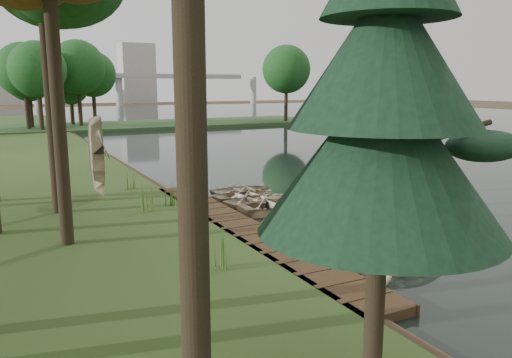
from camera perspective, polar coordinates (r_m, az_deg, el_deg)
name	(u,v)px	position (r m, az deg, el deg)	size (l,w,h in m)	color
ground	(279,228)	(19.22, 2.67, -5.64)	(300.00, 300.00, 0.00)	#3D2F1D
water	(439,140)	(53.51, 20.15, 4.22)	(130.00, 200.00, 0.05)	black
boardwalk	(242,230)	(18.46, -1.65, -5.84)	(1.60, 16.00, 0.30)	#392716
peninsula	(144,125)	(68.38, -12.68, 6.03)	(50.00, 14.00, 0.45)	#26441E
far_trees	(116,77)	(67.43, -15.69, 11.11)	(45.60, 5.60, 8.80)	black
bridge	(88,79)	(137.68, -18.62, 10.77)	(95.90, 4.00, 8.60)	#A5A5A0
building_a	(137,74)	(160.88, -13.45, 11.61)	(10.00, 8.00, 18.00)	#A5A5A0
building_b	(11,84)	(161.03, -26.19, 9.76)	(8.00, 8.00, 12.00)	#A5A5A0
rowboat_0	(398,257)	(15.52, 15.96, -8.54)	(2.38, 3.33, 0.69)	#CAB693
rowboat_1	(372,244)	(16.41, 13.06, -7.23)	(2.58, 3.62, 0.75)	#CAB693
rowboat_2	(349,231)	(17.69, 10.54, -5.82)	(2.61, 3.66, 0.76)	#2D7E71
rowboat_3	(324,222)	(18.57, 7.83, -4.84)	(2.82, 3.94, 0.82)	#CAB693
rowboat_4	(307,214)	(19.84, 5.83, -3.96)	(2.45, 3.43, 0.71)	#CAB693
rowboat_5	(281,203)	(21.37, 2.91, -2.74)	(2.72, 3.81, 0.79)	#CAB693
rowboat_6	(260,198)	(22.40, 0.46, -2.24)	(2.38, 3.33, 0.69)	#CAB693
rowboat_7	(245,193)	(23.55, -1.31, -1.65)	(2.24, 3.14, 0.65)	#CAB693
rowboat_8	(242,189)	(24.63, -1.61, -1.11)	(2.24, 3.13, 0.65)	#CAB693
stored_rowboat	(102,188)	(24.27, -17.24, -1.02)	(2.66, 3.73, 0.77)	#CAB693
pine_tree	(384,99)	(7.76, 14.46, 8.81)	(3.80, 3.80, 7.93)	black
reeds_0	(224,249)	(14.22, -3.71, -8.01)	(0.60, 0.60, 1.09)	#3F661E
reeds_1	(146,197)	(21.00, -12.45, -2.06)	(0.60, 0.60, 1.12)	#3F661E
reeds_2	(171,195)	(21.63, -9.70, -1.80)	(0.60, 0.60, 0.97)	#3F661E
reeds_3	(130,180)	(25.58, -14.18, -0.15)	(0.60, 0.60, 0.88)	#3F661E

